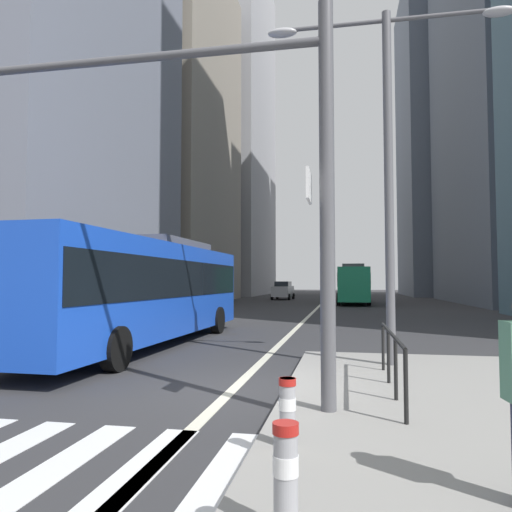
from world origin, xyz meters
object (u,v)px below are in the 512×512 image
object	(u,v)px
car_receding_near	(354,289)
bollard_left	(287,408)
sedan_white_oncoming	(90,309)
car_oncoming_mid	(283,290)
bollard_front	(286,472)
traffic_signal_gantry	(168,142)
city_bus_blue_oncoming	(145,286)
city_bus_red_receding	(353,283)
street_lamp_post	(388,135)

from	to	relation	value
car_receding_near	bollard_left	distance (m)	55.11
car_receding_near	sedan_white_oncoming	bearing A→B (deg)	-102.41
car_oncoming_mid	bollard_front	xyz separation A→B (m)	(6.21, -47.40, -0.39)
traffic_signal_gantry	bollard_front	world-z (taller)	traffic_signal_gantry
city_bus_blue_oncoming	city_bus_red_receding	world-z (taller)	same
street_lamp_post	sedan_white_oncoming	bearing A→B (deg)	155.76
bollard_left	city_bus_blue_oncoming	bearing A→B (deg)	123.15
street_lamp_post	bollard_left	xyz separation A→B (m)	(-1.63, -5.52, -4.71)
car_receding_near	traffic_signal_gantry	size ratio (longest dim) A/B	0.65
sedan_white_oncoming	car_receding_near	size ratio (longest dim) A/B	0.93
car_receding_near	bollard_left	bearing A→B (deg)	-91.79
city_bus_red_receding	bollard_left	world-z (taller)	city_bus_red_receding
bollard_front	city_bus_blue_oncoming	bearing A→B (deg)	119.06
traffic_signal_gantry	bollard_front	distance (m)	5.40
city_bus_blue_oncoming	sedan_white_oncoming	xyz separation A→B (m)	(-2.78, 1.64, -0.85)
sedan_white_oncoming	car_oncoming_mid	size ratio (longest dim) A/B	0.94
car_receding_near	traffic_signal_gantry	bearing A→B (deg)	-94.03
bollard_front	bollard_left	size ratio (longest dim) A/B	1.07
city_bus_blue_oncoming	car_oncoming_mid	size ratio (longest dim) A/B	2.63
traffic_signal_gantry	sedan_white_oncoming	bearing A→B (deg)	126.15
traffic_signal_gantry	street_lamp_post	bearing A→B (deg)	47.25
bollard_left	car_receding_near	bearing A→B (deg)	88.21
sedan_white_oncoming	car_receding_near	bearing A→B (deg)	77.59
city_bus_blue_oncoming	bollard_front	world-z (taller)	city_bus_blue_oncoming
city_bus_red_receding	bollard_left	distance (m)	37.27
street_lamp_post	bollard_front	xyz separation A→B (m)	(-1.43, -7.36, -4.68)
sedan_white_oncoming	bollard_left	size ratio (longest dim) A/B	5.79
city_bus_blue_oncoming	traffic_signal_gantry	distance (m)	7.93
city_bus_blue_oncoming	bollard_left	distance (m)	10.01
car_oncoming_mid	street_lamp_post	bearing A→B (deg)	-79.20
car_receding_near	bollard_front	world-z (taller)	car_receding_near
city_bus_red_receding	bollard_front	world-z (taller)	city_bus_red_receding
car_receding_near	bollard_left	world-z (taller)	car_receding_near
car_oncoming_mid	traffic_signal_gantry	size ratio (longest dim) A/B	0.64
car_oncoming_mid	sedan_white_oncoming	bearing A→B (deg)	-93.54
sedan_white_oncoming	car_oncoming_mid	distance (m)	35.68
car_oncoming_mid	city_bus_blue_oncoming	bearing A→B (deg)	-89.12
sedan_white_oncoming	car_oncoming_mid	xyz separation A→B (m)	(2.21, 35.61, 0.00)
city_bus_red_receding	sedan_white_oncoming	bearing A→B (deg)	-109.20
car_receding_near	city_bus_blue_oncoming	bearing A→B (deg)	-98.70
sedan_white_oncoming	bollard_front	xyz separation A→B (m)	(8.42, -11.79, -0.39)
city_bus_blue_oncoming	bollard_left	xyz separation A→B (m)	(5.43, -8.32, -1.27)
car_receding_near	street_lamp_post	xyz separation A→B (m)	(-0.09, -49.56, 4.29)
city_bus_red_receding	bollard_front	xyz separation A→B (m)	(-1.08, -39.06, -1.24)
bollard_left	car_oncoming_mid	bearing A→B (deg)	97.51
car_oncoming_mid	car_receding_near	bearing A→B (deg)	50.94
city_bus_blue_oncoming	bollard_front	distance (m)	11.68
traffic_signal_gantry	street_lamp_post	xyz separation A→B (m)	(3.69, 3.99, 1.12)
car_oncoming_mid	street_lamp_post	xyz separation A→B (m)	(7.64, -40.04, 4.29)
sedan_white_oncoming	street_lamp_post	distance (m)	11.62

